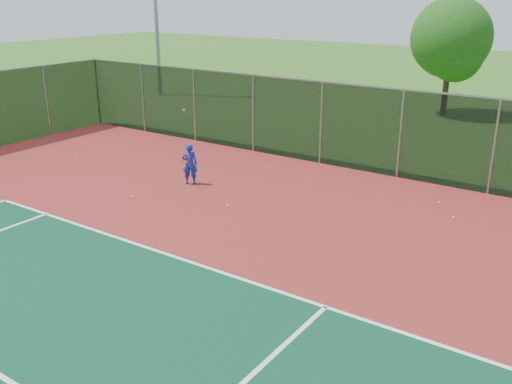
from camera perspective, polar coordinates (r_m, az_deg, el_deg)
ground at (r=10.81m, az=-10.68°, el=-15.04°), size 120.00×120.00×0.00m
court_apron at (r=12.05m, az=-3.90°, el=-10.74°), size 30.00×20.00×0.02m
fence_back at (r=19.78m, az=14.24°, el=5.73°), size 30.00×0.06×3.03m
tennis_player at (r=18.83m, az=-6.65°, el=2.83°), size 0.60×0.69×2.47m
practice_ball_0 at (r=16.88m, az=-2.83°, el=-1.40°), size 0.07×0.07×0.07m
practice_ball_2 at (r=16.94m, az=19.15°, el=-2.43°), size 0.07×0.07×0.07m
practice_ball_3 at (r=17.97m, az=-12.22°, el=-0.51°), size 0.07×0.07×0.07m
practice_ball_4 at (r=22.66m, az=-17.47°, el=3.19°), size 0.07×0.07×0.07m
practice_ball_5 at (r=17.99m, az=17.90°, el=-1.02°), size 0.07×0.07×0.07m
tree_back_left at (r=30.76m, az=19.04°, el=14.00°), size 3.98×3.98×5.84m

